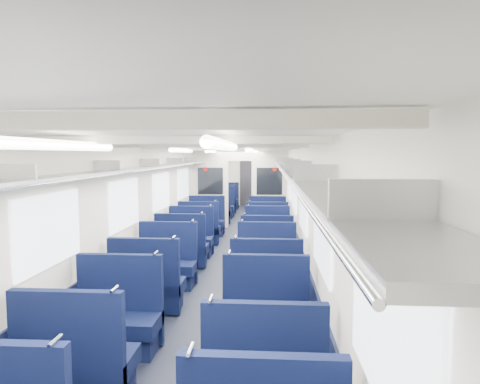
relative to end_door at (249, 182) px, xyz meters
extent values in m
cube|color=black|center=(0.00, -8.94, -1.00)|extent=(2.80, 18.00, 0.01)
cube|color=white|center=(0.00, -8.94, 1.35)|extent=(2.80, 18.00, 0.01)
cube|color=silver|center=(-1.40, -8.94, 0.18)|extent=(0.02, 18.00, 2.35)
cube|color=black|center=(-1.39, -8.94, -0.65)|extent=(0.03, 17.90, 0.70)
cube|color=silver|center=(1.40, -8.94, 0.18)|extent=(0.02, 18.00, 2.35)
cube|color=black|center=(1.39, -8.94, -0.65)|extent=(0.03, 17.90, 0.70)
cube|color=silver|center=(0.00, 0.06, 0.18)|extent=(2.80, 0.02, 2.35)
cube|color=#B2B5BA|center=(-1.22, -8.94, 0.97)|extent=(0.34, 17.40, 0.04)
cylinder|color=silver|center=(-1.04, -8.94, 0.95)|extent=(0.02, 17.40, 0.02)
cube|color=#B2B5BA|center=(-1.22, -14.94, 1.05)|extent=(0.34, 0.03, 0.14)
cube|color=#B2B5BA|center=(-1.22, -12.94, 1.05)|extent=(0.34, 0.03, 0.14)
cube|color=#B2B5BA|center=(-1.22, -10.94, 1.05)|extent=(0.34, 0.03, 0.14)
cube|color=#B2B5BA|center=(-1.22, -8.94, 1.05)|extent=(0.34, 0.03, 0.14)
cube|color=#B2B5BA|center=(-1.22, -6.94, 1.05)|extent=(0.34, 0.03, 0.14)
cube|color=#B2B5BA|center=(-1.22, -4.94, 1.05)|extent=(0.34, 0.03, 0.14)
cube|color=#B2B5BA|center=(-1.22, -2.94, 1.05)|extent=(0.34, 0.03, 0.14)
cube|color=#B2B5BA|center=(-1.22, -0.94, 1.05)|extent=(0.34, 0.03, 0.14)
cube|color=#B2B5BA|center=(1.22, -8.94, 0.97)|extent=(0.34, 17.40, 0.04)
cylinder|color=silver|center=(1.04, -8.94, 0.95)|extent=(0.02, 17.40, 0.02)
cube|color=#B2B5BA|center=(1.22, -16.94, 1.05)|extent=(0.34, 0.03, 0.14)
cube|color=#B2B5BA|center=(1.22, -14.94, 1.05)|extent=(0.34, 0.03, 0.14)
cube|color=#B2B5BA|center=(1.22, -12.94, 1.05)|extent=(0.34, 0.03, 0.14)
cube|color=#B2B5BA|center=(1.22, -10.94, 1.05)|extent=(0.34, 0.03, 0.14)
cube|color=#B2B5BA|center=(1.22, -8.94, 1.05)|extent=(0.34, 0.03, 0.14)
cube|color=#B2B5BA|center=(1.22, -6.94, 1.05)|extent=(0.34, 0.03, 0.14)
cube|color=#B2B5BA|center=(1.22, -4.94, 1.05)|extent=(0.34, 0.03, 0.14)
cube|color=#B2B5BA|center=(1.22, -2.94, 1.05)|extent=(0.34, 0.03, 0.14)
cube|color=#B2B5BA|center=(1.22, -0.94, 1.05)|extent=(0.34, 0.03, 0.14)
cube|color=white|center=(-1.38, -14.14, 0.42)|extent=(0.02, 1.30, 0.75)
cube|color=white|center=(-1.38, -11.84, 0.42)|extent=(0.02, 1.30, 0.75)
cube|color=white|center=(-1.38, -9.54, 0.42)|extent=(0.02, 1.30, 0.75)
cube|color=white|center=(-1.38, -7.24, 0.42)|extent=(0.02, 1.30, 0.75)
cube|color=white|center=(-1.38, -4.44, 0.42)|extent=(0.02, 1.30, 0.75)
cube|color=white|center=(-1.38, -2.14, 0.42)|extent=(0.02, 1.30, 0.75)
cube|color=white|center=(1.38, -16.44, 0.42)|extent=(0.02, 1.30, 0.75)
cube|color=white|center=(1.38, -14.14, 0.42)|extent=(0.02, 1.30, 0.75)
cube|color=white|center=(1.38, -11.84, 0.42)|extent=(0.02, 1.30, 0.75)
cube|color=white|center=(1.38, -9.54, 0.42)|extent=(0.02, 1.30, 0.75)
cube|color=white|center=(1.38, -7.24, 0.42)|extent=(0.02, 1.30, 0.75)
cube|color=white|center=(1.38, -4.44, 0.42)|extent=(0.02, 1.30, 0.75)
cube|color=white|center=(1.38, -2.14, 0.42)|extent=(0.02, 1.30, 0.75)
cube|color=silver|center=(0.00, -16.94, 1.31)|extent=(2.70, 0.06, 0.06)
cube|color=silver|center=(0.00, -14.94, 1.31)|extent=(2.70, 0.06, 0.06)
cube|color=silver|center=(0.00, -12.94, 1.31)|extent=(2.70, 0.06, 0.06)
cube|color=silver|center=(0.00, -10.94, 1.31)|extent=(2.70, 0.06, 0.06)
cube|color=silver|center=(0.00, -8.94, 1.31)|extent=(2.70, 0.06, 0.06)
cube|color=silver|center=(0.00, -6.94, 1.31)|extent=(2.70, 0.06, 0.06)
cube|color=silver|center=(0.00, -4.94, 1.31)|extent=(2.70, 0.06, 0.06)
cube|color=silver|center=(0.00, -2.94, 1.31)|extent=(2.70, 0.06, 0.06)
cube|color=silver|center=(0.00, -0.94, 1.31)|extent=(2.70, 0.06, 0.06)
cylinder|color=white|center=(-0.55, -15.44, 1.26)|extent=(0.07, 1.60, 0.07)
cylinder|color=white|center=(-0.55, -11.44, 1.26)|extent=(0.07, 1.60, 0.07)
cylinder|color=white|center=(-0.55, -7.94, 1.26)|extent=(0.07, 1.60, 0.07)
cylinder|color=white|center=(-0.55, -3.44, 1.26)|extent=(0.07, 1.60, 0.07)
cylinder|color=white|center=(0.55, -15.44, 1.26)|extent=(0.07, 1.60, 0.07)
cylinder|color=white|center=(0.55, -11.44, 1.26)|extent=(0.07, 1.60, 0.07)
cylinder|color=white|center=(0.55, -7.94, 1.26)|extent=(0.07, 1.60, 0.07)
cylinder|color=white|center=(0.55, -3.44, 1.26)|extent=(0.07, 1.60, 0.07)
cube|color=black|center=(0.00, 0.00, 0.00)|extent=(0.75, 0.06, 2.00)
cube|color=silver|center=(-0.88, -5.65, 0.18)|extent=(1.05, 0.08, 2.35)
cube|color=black|center=(-0.87, -5.70, 0.40)|extent=(0.76, 0.02, 0.80)
cylinder|color=#B5140C|center=(-1.02, -5.71, 0.75)|extent=(0.12, 0.01, 0.12)
cube|color=silver|center=(0.88, -5.65, 0.18)|extent=(1.05, 0.08, 2.35)
cube|color=black|center=(0.87, -5.70, 0.40)|extent=(0.76, 0.02, 0.80)
cylinder|color=#B5140C|center=(1.02, -5.71, 0.75)|extent=(0.12, 0.01, 0.12)
cube|color=silver|center=(0.00, -5.65, 1.17)|extent=(0.70, 0.08, 0.35)
cylinder|color=silver|center=(-0.41, -15.95, 0.09)|extent=(0.02, 0.15, 0.02)
cylinder|color=silver|center=(0.41, -16.01, 0.09)|extent=(0.02, 0.15, 0.02)
cube|color=#0B1337|center=(-0.83, -14.75, -0.66)|extent=(0.98, 0.51, 0.17)
cube|color=#0B1337|center=(-0.83, -14.96, -0.46)|extent=(0.98, 0.09, 1.05)
cylinder|color=silver|center=(-0.41, -14.96, 0.09)|extent=(0.02, 0.15, 0.02)
cube|color=#0B1337|center=(0.83, -14.93, -0.66)|extent=(0.98, 0.51, 0.17)
cube|color=#0B1337|center=(0.83, -15.14, -0.46)|extent=(0.98, 0.09, 1.05)
cylinder|color=silver|center=(0.41, -15.14, 0.09)|extent=(0.02, 0.15, 0.02)
cube|color=#0B1337|center=(-0.83, -13.87, -0.66)|extent=(0.98, 0.51, 0.17)
cube|color=black|center=(-0.83, -13.87, -0.87)|extent=(0.90, 0.41, 0.25)
cube|color=#0B1337|center=(-0.83, -13.66, -0.46)|extent=(0.98, 0.09, 1.05)
cylinder|color=silver|center=(-0.41, -13.66, 0.09)|extent=(0.02, 0.15, 0.02)
cube|color=#0B1337|center=(0.83, -13.78, -0.66)|extent=(0.98, 0.51, 0.17)
cube|color=black|center=(0.83, -13.78, -0.87)|extent=(0.90, 0.41, 0.25)
cube|color=#0B1337|center=(0.83, -13.57, -0.46)|extent=(0.98, 0.09, 1.05)
cylinder|color=silver|center=(0.41, -13.57, 0.09)|extent=(0.02, 0.15, 0.02)
cube|color=#0B1337|center=(-0.83, -12.52, -0.66)|extent=(0.98, 0.51, 0.17)
cube|color=black|center=(-0.83, -12.52, -0.87)|extent=(0.90, 0.41, 0.25)
cube|color=#0B1337|center=(-0.83, -12.73, -0.46)|extent=(0.98, 0.09, 1.05)
cylinder|color=silver|center=(-0.41, -12.73, 0.09)|extent=(0.02, 0.15, 0.02)
cube|color=#0B1337|center=(0.83, -12.45, -0.66)|extent=(0.98, 0.51, 0.17)
cube|color=black|center=(0.83, -12.45, -0.87)|extent=(0.90, 0.41, 0.25)
cube|color=#0B1337|center=(0.83, -12.66, -0.46)|extent=(0.98, 0.09, 1.05)
cylinder|color=silver|center=(0.41, -12.66, 0.09)|extent=(0.02, 0.15, 0.02)
cube|color=#0B1337|center=(-0.83, -11.52, -0.66)|extent=(0.98, 0.51, 0.17)
cube|color=black|center=(-0.83, -11.52, -0.87)|extent=(0.90, 0.41, 0.25)
cube|color=#0B1337|center=(-0.83, -11.31, -0.46)|extent=(0.98, 0.09, 1.05)
cylinder|color=silver|center=(-0.41, -11.31, 0.09)|extent=(0.02, 0.15, 0.02)
cube|color=#0B1337|center=(0.83, -11.44, -0.66)|extent=(0.98, 0.51, 0.17)
cube|color=black|center=(0.83, -11.44, -0.87)|extent=(0.90, 0.41, 0.25)
cube|color=#0B1337|center=(0.83, -11.23, -0.46)|extent=(0.98, 0.09, 1.05)
cylinder|color=silver|center=(0.41, -11.23, 0.09)|extent=(0.02, 0.15, 0.02)
cube|color=#0B1337|center=(-0.83, -10.13, -0.66)|extent=(0.98, 0.51, 0.17)
cube|color=black|center=(-0.83, -10.13, -0.87)|extent=(0.90, 0.41, 0.25)
cube|color=#0B1337|center=(-0.83, -10.34, -0.46)|extent=(0.98, 0.09, 1.05)
cylinder|color=silver|center=(-0.41, -10.34, 0.09)|extent=(0.02, 0.15, 0.02)
cube|color=#0B1337|center=(0.83, -10.24, -0.66)|extent=(0.98, 0.51, 0.17)
cube|color=black|center=(0.83, -10.24, -0.87)|extent=(0.90, 0.41, 0.25)
cube|color=#0B1337|center=(0.83, -10.45, -0.46)|extent=(0.98, 0.09, 1.05)
cylinder|color=silver|center=(0.41, -10.45, 0.09)|extent=(0.02, 0.15, 0.02)
cube|color=#0B1337|center=(-0.83, -9.34, -0.66)|extent=(0.98, 0.51, 0.17)
cube|color=black|center=(-0.83, -9.34, -0.87)|extent=(0.90, 0.41, 0.25)
cube|color=#0B1337|center=(-0.83, -9.13, -0.46)|extent=(0.98, 0.09, 1.05)
cylinder|color=silver|center=(-0.41, -9.13, 0.09)|extent=(0.02, 0.15, 0.02)
cube|color=#0B1337|center=(0.83, -9.20, -0.66)|extent=(0.98, 0.51, 0.17)
cube|color=black|center=(0.83, -9.20, -0.87)|extent=(0.90, 0.41, 0.25)
cube|color=#0B1337|center=(0.83, -8.99, -0.46)|extent=(0.98, 0.09, 1.05)
cylinder|color=silver|center=(0.41, -8.99, 0.09)|extent=(0.02, 0.15, 0.02)
cube|color=#0B1337|center=(-0.83, -7.99, -0.66)|extent=(0.98, 0.51, 0.17)
cube|color=black|center=(-0.83, -7.99, -0.87)|extent=(0.90, 0.41, 0.25)
cube|color=#0B1337|center=(-0.83, -8.21, -0.46)|extent=(0.98, 0.09, 1.05)
cylinder|color=silver|center=(-0.41, -8.21, 0.09)|extent=(0.02, 0.15, 0.02)
cube|color=#0B1337|center=(0.83, -7.99, -0.66)|extent=(0.98, 0.51, 0.17)
cube|color=black|center=(0.83, -7.99, -0.87)|extent=(0.90, 0.41, 0.25)
cube|color=#0B1337|center=(0.83, -8.20, -0.46)|extent=(0.98, 0.09, 1.05)
cylinder|color=silver|center=(0.41, -8.20, 0.09)|extent=(0.02, 0.15, 0.02)
cube|color=#0B1337|center=(-0.83, -6.99, -0.66)|extent=(0.98, 0.51, 0.17)
cube|color=black|center=(-0.83, -6.99, -0.87)|extent=(0.90, 0.41, 0.25)
cube|color=#0B1337|center=(-0.83, -6.77, -0.46)|extent=(0.98, 0.09, 1.05)
cylinder|color=silver|center=(-0.41, -6.77, 0.09)|extent=(0.02, 0.15, 0.02)
cube|color=#0B1337|center=(0.83, -7.03, -0.66)|extent=(0.98, 0.51, 0.17)
cube|color=black|center=(0.83, -7.03, -0.87)|extent=(0.90, 0.41, 0.25)
cube|color=#0B1337|center=(0.83, -6.82, -0.46)|extent=(0.98, 0.09, 1.05)
cylinder|color=silver|center=(0.41, -6.82, 0.09)|extent=(0.02, 0.15, 0.02)
cube|color=#0B1337|center=(-0.83, -4.84, -0.66)|extent=(0.98, 0.51, 0.17)
cube|color=black|center=(-0.83, -4.84, -0.87)|extent=(0.90, 0.41, 0.25)
cube|color=#0B1337|center=(-0.83, -5.05, -0.46)|extent=(0.98, 0.09, 1.05)
cylinder|color=silver|center=(-0.41, -5.05, 0.09)|extent=(0.02, 0.15, 0.02)
cube|color=#0B1337|center=(0.83, -4.70, -0.66)|extent=(0.98, 0.51, 0.17)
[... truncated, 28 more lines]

